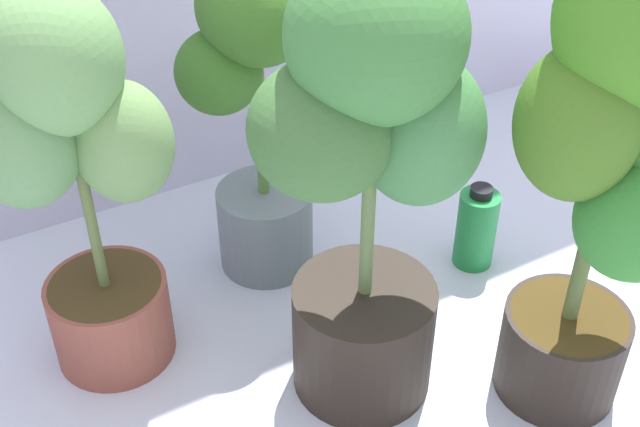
% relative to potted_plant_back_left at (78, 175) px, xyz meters
% --- Properties ---
extents(potted_plant_back_left, '(0.38, 0.29, 0.73)m').
position_rel_potted_plant_back_left_xyz_m(potted_plant_back_left, '(0.00, 0.00, 0.00)').
color(potted_plant_back_left, '#934C3C').
rests_on(potted_plant_back_left, ground).
extents(potted_plant_front_right, '(0.36, 0.33, 0.87)m').
position_rel_potted_plant_back_left_xyz_m(potted_plant_front_right, '(0.67, -0.49, 0.09)').
color(potted_plant_front_right, '#302720').
rests_on(potted_plant_front_right, ground).
extents(potted_plant_center, '(0.39, 0.33, 0.81)m').
position_rel_potted_plant_back_left_xyz_m(potted_plant_center, '(0.37, -0.29, 0.05)').
color(potted_plant_center, '#2E251D').
rests_on(potted_plant_center, ground).
extents(potted_plant_back_center, '(0.30, 0.28, 0.68)m').
position_rel_potted_plant_back_left_xyz_m(potted_plant_back_center, '(0.36, 0.10, -0.03)').
color(potted_plant_back_center, slate).
rests_on(potted_plant_back_center, ground).
extents(nutrient_bottle, '(0.09, 0.09, 0.20)m').
position_rel_potted_plant_back_left_xyz_m(nutrient_bottle, '(0.76, -0.13, -0.32)').
color(nutrient_bottle, '#218C3F').
rests_on(nutrient_bottle, ground).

